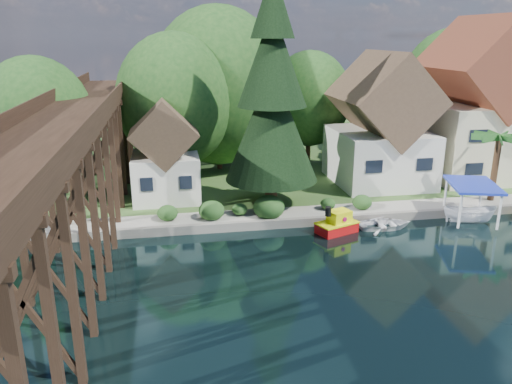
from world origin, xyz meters
TOP-DOWN VIEW (x-y plane):
  - ground at (0.00, 0.00)m, footprint 140.00×140.00m
  - bank at (0.00, 34.00)m, footprint 140.00×52.00m
  - seawall at (4.00, 8.00)m, footprint 60.00×0.40m
  - promenade at (6.00, 9.30)m, footprint 50.00×2.60m
  - trestle_bridge at (-16.00, 5.17)m, footprint 4.12×44.18m
  - house_left at (7.00, 16.00)m, footprint 7.64×8.64m
  - house_center at (16.00, 16.50)m, footprint 8.65×9.18m
  - shed at (-11.00, 14.50)m, footprint 5.09×5.40m
  - bg_trees at (1.00, 21.25)m, footprint 49.90×13.30m
  - shrubs at (-4.60, 9.26)m, footprint 15.76×2.47m
  - conifer at (-3.36, 11.37)m, footprint 6.72×6.72m
  - palm_tree at (13.56, 9.57)m, footprint 3.88×3.88m
  - tugboat at (0.19, 6.54)m, footprint 3.13×2.42m
  - boat_white_a at (3.69, 6.74)m, footprint 3.76×2.71m
  - boat_canopy at (9.99, 6.71)m, footprint 4.20×5.14m

SIDE VIEW (x-z plane):
  - ground at x=0.00m, z-range 0.00..0.00m
  - bank at x=0.00m, z-range 0.00..0.50m
  - seawall at x=4.00m, z-range 0.00..0.62m
  - boat_white_a at x=3.69m, z-range 0.00..0.77m
  - promenade at x=6.00m, z-range 0.50..0.56m
  - tugboat at x=0.19m, z-range -0.40..1.61m
  - shrubs at x=-4.60m, z-range 0.38..2.08m
  - boat_canopy at x=9.99m, z-range -0.20..2.66m
  - shed at x=-11.00m, z-range -0.10..7.75m
  - house_left at x=7.00m, z-range -0.37..10.65m
  - palm_tree at x=13.56m, z-range 2.55..8.03m
  - trestle_bridge at x=-16.00m, z-range 0.70..10.00m
  - house_center at x=16.00m, z-range -0.53..13.36m
  - bg_trees at x=1.00m, z-range 2.00..12.57m
  - conifer at x=-3.36m, z-range 0.19..16.75m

